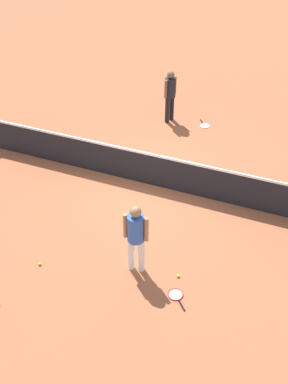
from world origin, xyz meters
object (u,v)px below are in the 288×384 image
object	(u,v)px
tennis_ball_baseline	(40,264)
tennis_ball_by_net	(178,276)
player_far_side	(170,92)
tennis_racket_near_player	(176,296)
player_near_side	(136,234)
tennis_racket_far_player	(205,125)

from	to	relation	value
tennis_ball_baseline	tennis_ball_by_net	bearing A→B (deg)	15.59
tennis_ball_baseline	player_far_side	bearing A→B (deg)	86.45
tennis_racket_near_player	tennis_ball_baseline	size ratio (longest dim) A/B	8.23
player_far_side	tennis_racket_near_player	bearing A→B (deg)	-69.38
player_far_side	player_near_side	bearing A→B (deg)	-76.57
player_far_side	tennis_ball_baseline	world-z (taller)	player_far_side
player_far_side	tennis_ball_baseline	distance (m)	7.16
player_near_side	player_far_side	world-z (taller)	same
player_far_side	tennis_racket_near_player	size ratio (longest dim) A/B	3.13
tennis_racket_far_player	tennis_racket_near_player	bearing A→B (deg)	-78.69
player_near_side	tennis_ball_baseline	size ratio (longest dim) A/B	25.76
tennis_racket_far_player	tennis_ball_by_net	bearing A→B (deg)	-78.91
player_far_side	tennis_racket_far_player	distance (m)	1.54
tennis_racket_far_player	tennis_ball_by_net	xyz separation A→B (m)	(1.25, -6.39, 0.02)
player_near_side	player_far_side	xyz separation A→B (m)	(-1.53, 6.39, 0.00)
player_far_side	tennis_ball_by_net	size ratio (longest dim) A/B	25.76
tennis_racket_near_player	tennis_racket_far_player	distance (m)	7.02
tennis_racket_far_player	tennis_ball_baseline	world-z (taller)	tennis_ball_baseline
tennis_racket_near_player	tennis_ball_by_net	bearing A→B (deg)	104.12
player_near_side	tennis_ball_by_net	world-z (taller)	player_near_side
tennis_racket_near_player	tennis_ball_by_net	world-z (taller)	tennis_ball_by_net
player_near_side	tennis_racket_near_player	bearing A→B (deg)	-20.37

